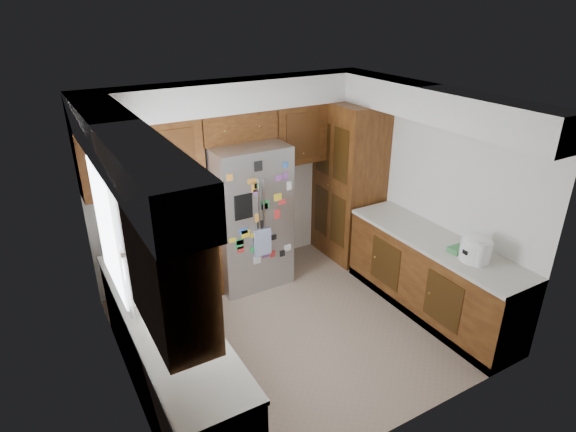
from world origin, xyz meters
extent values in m
plane|color=gray|center=(0.00, 0.00, 0.00)|extent=(3.60, 3.60, 0.00)
cube|color=white|center=(0.00, 1.60, 1.25)|extent=(3.60, 0.04, 2.50)
cube|color=white|center=(-1.80, 0.00, 1.25)|extent=(0.04, 3.20, 2.50)
cube|color=white|center=(1.80, 0.00, 1.25)|extent=(0.04, 3.20, 2.50)
cube|color=white|center=(0.00, -1.60, 1.25)|extent=(3.60, 0.04, 2.50)
cube|color=white|center=(0.00, 0.00, 2.51)|extent=(3.60, 3.20, 0.02)
cube|color=white|center=(0.00, 1.41, 2.33)|extent=(3.60, 0.38, 0.35)
cube|color=white|center=(-1.61, 0.00, 2.33)|extent=(0.38, 3.20, 0.35)
cube|color=white|center=(1.61, 0.00, 2.33)|extent=(0.38, 3.20, 0.35)
cube|color=#3D1B0B|center=(-1.14, 1.43, 1.77)|extent=(1.33, 0.34, 0.75)
cube|color=#3D1B0B|center=(1.14, 1.43, 1.77)|extent=(1.33, 0.34, 0.75)
cube|color=#3D1B0B|center=(-1.63, -1.15, 1.77)|extent=(0.34, 0.85, 0.75)
cube|color=white|center=(-1.79, 0.10, 1.60)|extent=(0.02, 0.90, 1.05)
cube|color=white|center=(-1.75, 0.10, 1.60)|extent=(0.01, 1.02, 1.15)
cube|color=#1E48B1|center=(-1.03, 1.24, 1.62)|extent=(0.16, 0.02, 0.22)
cube|color=beige|center=(-1.39, 1.24, 1.82)|extent=(0.16, 0.02, 0.20)
cube|color=#3D1B0B|center=(-1.50, -0.30, 0.44)|extent=(0.60, 2.60, 0.88)
cube|color=#3D1B0B|center=(-0.83, 1.30, 0.44)|extent=(0.75, 0.60, 0.88)
cube|color=beige|center=(-1.50, -0.30, 0.90)|extent=(0.63, 2.60, 0.04)
cube|color=beige|center=(-0.83, 1.30, 0.90)|extent=(0.75, 0.60, 0.04)
cube|color=black|center=(-1.50, -0.30, 0.05)|extent=(0.60, 2.60, 0.10)
cube|color=white|center=(-1.19, -1.15, 0.46)|extent=(0.01, 0.58, 0.80)
cube|color=#3D1B0B|center=(1.50, -0.47, 0.44)|extent=(0.60, 2.25, 0.88)
cube|color=beige|center=(1.50, -0.47, 0.90)|extent=(0.63, 2.25, 0.04)
cube|color=black|center=(1.50, -0.47, 0.05)|extent=(0.60, 2.25, 0.10)
cube|color=#3D1B0B|center=(1.50, 1.15, 1.07)|extent=(0.60, 0.90, 2.15)
cube|color=#96969B|center=(0.00, 1.21, 0.90)|extent=(0.90, 0.75, 1.80)
cylinder|color=silver|center=(-0.03, 0.82, 1.05)|extent=(0.02, 0.02, 0.90)
cylinder|color=silver|center=(0.03, 0.82, 1.05)|extent=(0.02, 0.02, 0.90)
cube|color=black|center=(-0.22, 0.83, 1.20)|extent=(0.22, 0.01, 0.30)
cube|color=white|center=(0.00, 0.80, 0.70)|extent=(0.22, 0.01, 0.34)
cube|color=green|center=(-0.04, 0.82, 1.42)|extent=(0.07, 0.00, 0.06)
cube|color=black|center=(-0.02, 0.82, 1.65)|extent=(0.10, 0.00, 0.12)
cube|color=black|center=(0.28, 0.82, 0.47)|extent=(0.07, 0.00, 0.08)
cube|color=#8C4C99|center=(0.24, 0.82, 1.46)|extent=(0.09, 0.00, 0.07)
cube|color=#8C4C99|center=(0.33, 0.82, 1.47)|extent=(0.06, 0.00, 0.09)
cube|color=red|center=(0.28, 0.82, 1.15)|extent=(0.09, 0.00, 0.06)
cube|color=green|center=(0.05, 0.82, 1.17)|extent=(0.09, 0.00, 0.11)
cube|color=blue|center=(-0.23, 0.82, 0.90)|extent=(0.11, 0.00, 0.07)
cube|color=blue|center=(0.32, 0.82, 1.61)|extent=(0.06, 0.00, 0.07)
cube|color=orange|center=(-0.11, 0.82, 1.49)|extent=(0.11, 0.00, 0.06)
cube|color=white|center=(-0.07, 0.82, 0.47)|extent=(0.10, 0.00, 0.11)
cube|color=orange|center=(-0.05, 0.82, 1.02)|extent=(0.07, 0.00, 0.11)
cube|color=#8C4C99|center=(-0.07, 0.82, 1.35)|extent=(0.05, 0.00, 0.06)
cube|color=#8C4C99|center=(0.05, 0.82, 0.50)|extent=(0.11, 0.00, 0.05)
cube|color=red|center=(0.21, 0.82, 1.01)|extent=(0.08, 0.00, 0.12)
cube|color=green|center=(-0.29, 0.82, 0.74)|extent=(0.09, 0.00, 0.12)
cube|color=yellow|center=(-0.09, 0.82, 0.81)|extent=(0.10, 0.00, 0.05)
cube|color=yellow|center=(-0.37, 0.82, 0.82)|extent=(0.08, 0.00, 0.05)
cube|color=orange|center=(-0.37, 0.82, 1.58)|extent=(0.07, 0.00, 0.08)
cube|color=black|center=(0.16, 0.82, 0.72)|extent=(0.08, 0.00, 0.07)
cube|color=blue|center=(0.05, 0.82, 1.15)|extent=(0.08, 0.00, 0.07)
cube|color=black|center=(-0.28, 0.82, 0.77)|extent=(0.09, 0.00, 0.06)
cube|color=yellow|center=(0.22, 0.82, 1.23)|extent=(0.10, 0.00, 0.09)
cube|color=black|center=(-0.01, 0.82, 0.93)|extent=(0.09, 0.00, 0.10)
cube|color=white|center=(0.38, 0.82, 1.34)|extent=(0.06, 0.00, 0.10)
cube|color=red|center=(0.14, 0.82, 0.50)|extent=(0.07, 0.00, 0.09)
cube|color=yellow|center=(-0.21, 0.82, 0.86)|extent=(0.10, 0.00, 0.10)
cube|color=red|center=(-0.28, 0.82, 0.67)|extent=(0.09, 0.00, 0.08)
cube|color=orange|center=(-0.08, 0.82, 1.41)|extent=(0.07, 0.00, 0.11)
cube|color=white|center=(0.35, 0.82, 0.52)|extent=(0.09, 0.00, 0.08)
cube|color=green|center=(-0.12, 0.82, 0.62)|extent=(0.07, 0.00, 0.08)
cube|color=#3D1B0B|center=(0.00, 1.43, 1.98)|extent=(0.96, 0.34, 0.35)
sphere|color=#2250A2|center=(-0.26, 1.46, 2.30)|extent=(0.30, 0.30, 0.30)
cylinder|color=black|center=(0.20, 1.38, 2.24)|extent=(0.32, 0.32, 0.18)
ellipsoid|color=#333338|center=(0.20, 1.38, 2.33)|extent=(0.29, 0.29, 0.13)
cube|color=white|center=(-1.50, 0.10, 0.98)|extent=(0.52, 0.70, 0.12)
cube|color=black|center=(-1.50, 0.10, 1.04)|extent=(0.44, 0.60, 0.02)
cylinder|color=silver|center=(-1.70, 0.10, 1.14)|extent=(0.02, 0.02, 0.30)
cylinder|color=silver|center=(-1.64, 0.10, 1.27)|extent=(0.16, 0.02, 0.02)
cube|color=gold|center=(-1.30, -0.16, 0.94)|extent=(0.10, 0.18, 0.04)
cube|color=black|center=(-1.45, 0.66, 0.97)|extent=(0.18, 0.14, 0.10)
cylinder|color=black|center=(-1.45, 0.66, 1.16)|extent=(0.16, 0.16, 0.28)
cylinder|color=#96969B|center=(-1.59, 0.83, 1.02)|extent=(0.14, 0.14, 0.20)
sphere|color=white|center=(-1.36, 0.98, 1.02)|extent=(0.20, 0.20, 0.20)
cube|color=#3F72B2|center=(-1.55, 1.21, 1.01)|extent=(0.14, 0.10, 0.18)
cube|color=#BFB28C|center=(-1.34, 1.25, 0.99)|extent=(0.10, 0.08, 0.14)
cylinder|color=white|center=(-1.46, 0.40, 0.98)|extent=(0.08, 0.08, 0.11)
cylinder|color=white|center=(1.50, -0.98, 1.02)|extent=(0.31, 0.31, 0.21)
ellipsoid|color=white|center=(1.50, -0.98, 1.13)|extent=(0.30, 0.30, 0.14)
cube|color=black|center=(1.35, -0.98, 1.05)|extent=(0.04, 0.06, 0.04)
cylinder|color=white|center=(1.44, -1.09, 1.05)|extent=(0.11, 0.11, 0.25)
camera|label=1|loc=(-2.28, -3.72, 3.34)|focal=30.00mm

